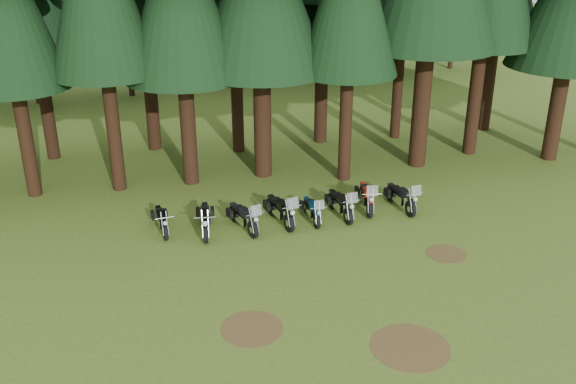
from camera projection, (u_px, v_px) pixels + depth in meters
name	position (u px, v px, depth m)	size (l,w,h in m)	color
ground	(329.00, 279.00, 20.85)	(120.00, 120.00, 0.00)	#3F5820
decid_2	(31.00, 23.00, 38.24)	(6.72, 6.53, 8.40)	black
decid_3	(130.00, 25.00, 40.13)	(6.12, 5.95, 7.65)	black
decid_4	(226.00, 21.00, 42.78)	(5.93, 5.76, 7.41)	black
decid_6	(405.00, 0.00, 46.30)	(7.06, 6.86, 8.82)	black
dirt_patch_0	(252.00, 329.00, 18.35)	(1.80, 1.80, 0.01)	#4C3D1E
dirt_patch_1	(446.00, 254.00, 22.40)	(1.40, 1.40, 0.01)	#4C3D1E
dirt_patch_2	(410.00, 347.00, 17.56)	(2.20, 2.20, 0.01)	#4C3D1E
motorcycle_0	(162.00, 221.00, 23.84)	(0.34, 2.04, 0.83)	black
motorcycle_1	(205.00, 220.00, 23.74)	(0.48, 2.33, 0.95)	black
motorcycle_2	(243.00, 218.00, 23.94)	(0.85, 2.24, 1.42)	black
motorcycle_3	(280.00, 211.00, 24.45)	(0.68, 2.39, 1.50)	black
motorcycle_4	(312.00, 211.00, 24.68)	(0.37, 2.00, 1.26)	black
motorcycle_5	(340.00, 205.00, 25.02)	(0.47, 2.29, 1.44)	black
motorcycle_6	(366.00, 198.00, 25.62)	(0.77, 2.35, 1.48)	black
motorcycle_7	(401.00, 198.00, 25.64)	(0.52, 2.28, 1.43)	black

